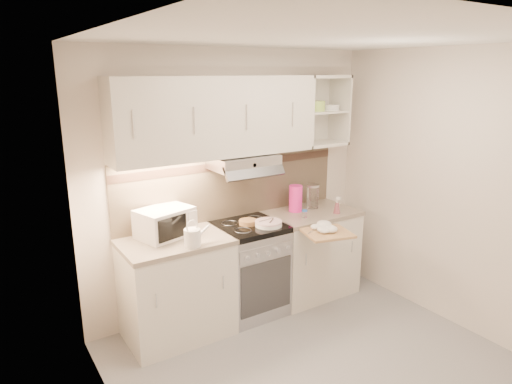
# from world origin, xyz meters

# --- Properties ---
(ground) EXTENTS (3.00, 3.00, 0.00)m
(ground) POSITION_xyz_m (0.00, 0.00, 0.00)
(ground) COLOR gray
(ground) RESTS_ON ground
(room_shell) EXTENTS (3.04, 2.84, 2.52)m
(room_shell) POSITION_xyz_m (0.00, 0.37, 1.63)
(room_shell) COLOR beige
(room_shell) RESTS_ON ground
(base_cabinet_left) EXTENTS (0.90, 0.60, 0.86)m
(base_cabinet_left) POSITION_xyz_m (-0.75, 1.10, 0.43)
(base_cabinet_left) COLOR silver
(base_cabinet_left) RESTS_ON ground
(worktop_left) EXTENTS (0.92, 0.62, 0.04)m
(worktop_left) POSITION_xyz_m (-0.75, 1.10, 0.88)
(worktop_left) COLOR gray
(worktop_left) RESTS_ON base_cabinet_left
(base_cabinet_right) EXTENTS (0.90, 0.60, 0.86)m
(base_cabinet_right) POSITION_xyz_m (0.75, 1.10, 0.43)
(base_cabinet_right) COLOR silver
(base_cabinet_right) RESTS_ON ground
(worktop_right) EXTENTS (0.92, 0.62, 0.04)m
(worktop_right) POSITION_xyz_m (0.75, 1.10, 0.88)
(worktop_right) COLOR gray
(worktop_right) RESTS_ON base_cabinet_right
(electric_range) EXTENTS (0.60, 0.60, 0.90)m
(electric_range) POSITION_xyz_m (0.00, 1.10, 0.45)
(electric_range) COLOR #B7B7BC
(electric_range) RESTS_ON ground
(microwave) EXTENTS (0.52, 0.44, 0.25)m
(microwave) POSITION_xyz_m (-0.78, 1.22, 1.03)
(microwave) COLOR silver
(microwave) RESTS_ON worktop_left
(watering_can) EXTENTS (0.26, 0.14, 0.23)m
(watering_can) POSITION_xyz_m (-0.67, 0.88, 0.98)
(watering_can) COLOR white
(watering_can) RESTS_ON worktop_left
(plate_stack) EXTENTS (0.25, 0.25, 0.05)m
(plate_stack) POSITION_xyz_m (0.13, 0.96, 0.92)
(plate_stack) COLOR white
(plate_stack) RESTS_ON electric_range
(bread_loaf) EXTENTS (0.17, 0.17, 0.04)m
(bread_loaf) POSITION_xyz_m (-0.01, 1.10, 0.92)
(bread_loaf) COLOR #B49142
(bread_loaf) RESTS_ON electric_range
(pink_pitcher) EXTENTS (0.14, 0.13, 0.27)m
(pink_pitcher) POSITION_xyz_m (0.62, 1.19, 1.04)
(pink_pitcher) COLOR #FF249D
(pink_pitcher) RESTS_ON worktop_right
(glass_jar) EXTENTS (0.13, 0.13, 0.25)m
(glass_jar) POSITION_xyz_m (0.84, 1.19, 1.03)
(glass_jar) COLOR silver
(glass_jar) RESTS_ON worktop_right
(spice_jar) EXTENTS (0.05, 0.05, 0.08)m
(spice_jar) POSITION_xyz_m (0.56, 0.98, 0.94)
(spice_jar) COLOR silver
(spice_jar) RESTS_ON worktop_right
(spray_bottle) EXTENTS (0.07, 0.07, 0.18)m
(spray_bottle) POSITION_xyz_m (0.92, 0.91, 0.97)
(spray_bottle) COLOR pink
(spray_bottle) RESTS_ON worktop_right
(cutting_board) EXTENTS (0.48, 0.45, 0.02)m
(cutting_board) POSITION_xyz_m (0.51, 0.58, 0.87)
(cutting_board) COLOR tan
(cutting_board) RESTS_ON base_cabinet_right
(dish_towel) EXTENTS (0.33, 0.30, 0.07)m
(dish_towel) POSITION_xyz_m (0.52, 0.62, 0.92)
(dish_towel) COLOR white
(dish_towel) RESTS_ON cutting_board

